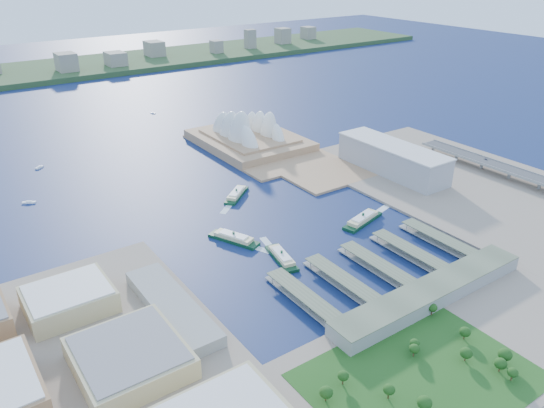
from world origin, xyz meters
TOP-DOWN VIEW (x-y plane):
  - ground at (0.00, 0.00)m, footprint 3000.00×3000.00m
  - south_land at (0.00, -210.00)m, footprint 720.00×180.00m
  - east_land at (240.00, -50.00)m, footprint 240.00×500.00m
  - peninsula at (107.50, 260.00)m, footprint 135.00×220.00m
  - far_shore at (0.00, 980.00)m, footprint 2200.00×260.00m
  - opera_house at (105.00, 280.00)m, footprint 134.00×180.00m
  - toaster_building at (195.00, 80.00)m, footprint 45.00×155.00m
  - expressway at (300.00, -60.00)m, footprint 26.00×340.00m
  - west_buildings at (-250.00, -70.00)m, footprint 200.00×280.00m
  - ferry_wharves at (14.00, -75.00)m, footprint 184.00×90.00m
  - terminal_building at (15.00, -135.00)m, footprint 200.00×28.00m
  - park at (-60.00, -190.00)m, footprint 150.00×110.00m
  - far_skyline at (0.00, 960.00)m, footprint 1900.00×140.00m
  - ferry_a at (-63.89, 44.40)m, footprint 34.84×54.92m
  - ferry_b at (-6.49, 133.41)m, footprint 47.75×42.60m
  - ferry_c at (-45.60, -11.57)m, footprint 22.50×52.00m
  - ferry_d at (69.27, 0.57)m, footprint 58.69×28.66m
  - boat_a at (-211.06, 253.24)m, footprint 14.90×10.46m
  - boat_b at (-174.77, 360.08)m, footprint 11.75×9.70m
  - boat_c at (173.29, 384.84)m, footprint 6.43×10.82m
  - boat_e at (54.99, 519.73)m, footprint 7.00×10.03m
  - car_c at (304.00, 17.89)m, footprint 1.92×4.73m

SIDE VIEW (x-z plane):
  - ground at x=0.00m, z-range 0.00..0.00m
  - boat_c at x=173.29m, z-range 0.00..2.34m
  - boat_e at x=54.99m, z-range 0.00..2.37m
  - boat_a at x=-211.06m, z-range 0.00..2.88m
  - south_land at x=0.00m, z-range 0.00..3.00m
  - east_land at x=240.00m, z-range 0.00..3.00m
  - peninsula at x=107.50m, z-range 0.00..3.00m
  - boat_b at x=-174.77m, z-range 0.00..3.09m
  - ferry_wharves at x=14.00m, z-range 0.00..9.30m
  - ferry_c at x=-45.60m, z-range 0.00..9.54m
  - ferry_b at x=-6.49m, z-range 0.00..9.67m
  - ferry_a at x=-63.89m, z-range 0.00..10.22m
  - ferry_d at x=69.27m, z-range 0.00..10.76m
  - far_shore at x=0.00m, z-range 0.00..12.00m
  - expressway at x=300.00m, z-range 3.00..14.85m
  - terminal_building at x=15.00m, z-range 3.00..15.00m
  - park at x=-60.00m, z-range 3.00..19.00m
  - car_c at x=304.00m, z-range 14.85..16.22m
  - west_buildings at x=-250.00m, z-range 3.00..30.00m
  - toaster_building at x=195.00m, z-range 3.00..38.00m
  - opera_house at x=105.00m, z-range 3.00..61.00m
  - far_skyline at x=0.00m, z-range 12.00..67.00m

